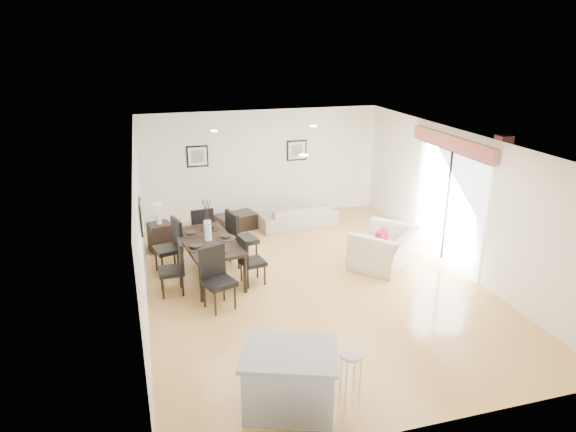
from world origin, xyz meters
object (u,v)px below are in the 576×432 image
object	(u,v)px
coffee_table	(236,222)
armchair	(383,248)
dining_chair_foot	(202,229)
dining_chair_wnear	(175,265)
sofa	(297,215)
side_table	(160,237)
dining_chair_head	(216,274)
kitchen_island	(290,379)
dining_chair_wfar	(172,243)
dining_table	(209,244)
dining_chair_enear	(248,258)
bar_stool	(351,360)
dining_chair_efar	(238,235)

from	to	relation	value
coffee_table	armchair	bearing A→B (deg)	-67.89
dining_chair_foot	dining_chair_wnear	bearing A→B (deg)	61.75
sofa	dining_chair_wnear	world-z (taller)	dining_chair_wnear
sofa	side_table	size ratio (longest dim) A/B	3.14
armchair	coffee_table	size ratio (longest dim) A/B	1.30
side_table	dining_chair_head	bearing A→B (deg)	-73.90
coffee_table	side_table	world-z (taller)	side_table
dining_chair_wnear	dining_chair_head	distance (m)	0.93
kitchen_island	coffee_table	bearing A→B (deg)	105.70
sofa	dining_chair_head	world-z (taller)	dining_chair_head
side_table	dining_chair_foot	bearing A→B (deg)	-30.48
dining_chair_wfar	side_table	distance (m)	1.20
dining_table	dining_chair_wnear	xyz separation A→B (m)	(-0.66, -0.46, -0.15)
side_table	dining_chair_enear	bearing A→B (deg)	-54.77
dining_chair_enear	dining_chair_head	xyz separation A→B (m)	(-0.69, -0.67, 0.07)
kitchen_island	side_table	bearing A→B (deg)	123.33
armchair	bar_stool	size ratio (longest dim) A/B	1.96
coffee_table	kitchen_island	bearing A→B (deg)	-112.52
armchair	dining_table	world-z (taller)	armchair
sofa	coffee_table	world-z (taller)	sofa
dining_chair_efar	dining_chair_head	world-z (taller)	dining_chair_efar
dining_table	side_table	world-z (taller)	dining_table
dining_chair_enear	coffee_table	xyz separation A→B (m)	(0.30, 2.93, -0.34)
dining_chair_head	dining_chair_enear	bearing A→B (deg)	23.15
bar_stool	dining_chair_efar	bearing A→B (deg)	98.01
dining_chair_efar	coffee_table	distance (m)	2.09
dining_chair_head	dining_chair_wnear	bearing A→B (deg)	111.32
dining_chair_wnear	dining_chair_efar	size ratio (longest dim) A/B	0.86
side_table	coffee_table	bearing A→B (deg)	24.24
coffee_table	kitchen_island	world-z (taller)	kitchen_island
dining_table	coffee_table	world-z (taller)	dining_table
dining_chair_head	bar_stool	size ratio (longest dim) A/B	1.72
dining_chair_head	dining_chair_foot	size ratio (longest dim) A/B	1.03
dining_table	bar_stool	xyz separation A→B (m)	(1.26, -3.93, -0.16)
dining_chair_head	bar_stool	distance (m)	3.07
dining_chair_head	bar_stool	bearing A→B (deg)	-85.95
armchair	dining_chair_efar	bearing A→B (deg)	-58.93
dining_chair_efar	dining_chair_enear	bearing A→B (deg)	165.29
sofa	dining_chair_wfar	bearing A→B (deg)	22.99
dining_chair_efar	dining_table	bearing A→B (deg)	108.46
side_table	kitchen_island	world-z (taller)	kitchen_island
dining_chair_wfar	dining_chair_efar	world-z (taller)	dining_chair_efar
dining_chair_enear	dining_chair_foot	xyz separation A→B (m)	(-0.65, 1.62, 0.05)
dining_chair_wfar	bar_stool	size ratio (longest dim) A/B	1.71
dining_chair_wnear	dining_chair_wfar	xyz separation A→B (m)	(0.00, 0.95, 0.05)
dining_table	side_table	xyz separation A→B (m)	(-0.84, 1.64, -0.39)
dining_chair_wfar	coffee_table	bearing A→B (deg)	124.57
dining_chair_enear	kitchen_island	xyz separation A→B (m)	(-0.21, -3.45, -0.12)
kitchen_island	bar_stool	world-z (taller)	kitchen_island
dining_chair_foot	side_table	distance (m)	1.02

